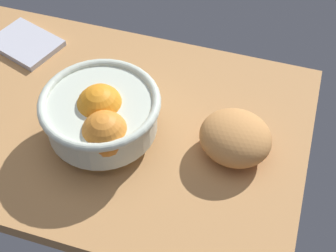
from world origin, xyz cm
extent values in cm
cube|color=#B7814C|center=(0.00, 0.00, -1.50)|extent=(81.68, 52.09, 3.00)
cylinder|color=silver|center=(-3.61, 3.62, 1.36)|extent=(10.32, 10.32, 2.73)
cylinder|color=silver|center=(-3.61, 3.62, 5.96)|extent=(19.88, 19.88, 6.46)
torus|color=silver|center=(-3.61, 3.62, 9.18)|extent=(21.48, 21.48, 1.60)
sphere|color=orange|center=(-3.52, 3.16, 7.68)|extent=(8.03, 8.03, 8.03)
sphere|color=orange|center=(-6.64, 8.87, 7.71)|extent=(8.17, 8.17, 8.17)
sphere|color=orange|center=(-3.61, 3.62, 7.72)|extent=(8.24, 8.24, 8.24)
sphere|color=orange|center=(-3.61, 3.62, 7.75)|extent=(8.41, 8.41, 8.41)
ellipsoid|color=#C8874A|center=(-27.41, 0.17, 3.83)|extent=(15.27, 14.58, 7.66)
cube|color=#B7B8C6|center=(22.38, -14.98, 0.65)|extent=(16.78, 14.52, 1.30)
camera|label=1|loc=(-31.93, 55.18, 71.71)|focal=52.55mm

